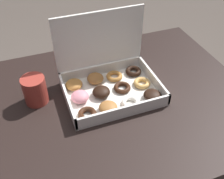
% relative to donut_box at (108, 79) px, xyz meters
% --- Properties ---
extents(dining_table, '(1.01, 0.75, 0.77)m').
position_rel_donut_box_xyz_m(dining_table, '(-0.02, -0.06, -0.17)').
color(dining_table, black).
rests_on(dining_table, ground_plane).
extents(donut_box, '(0.33, 0.25, 0.26)m').
position_rel_donut_box_xyz_m(donut_box, '(0.00, 0.00, 0.00)').
color(donut_box, silver).
rests_on(donut_box, dining_table).
extents(coffee_mug, '(0.08, 0.08, 0.10)m').
position_rel_donut_box_xyz_m(coffee_mug, '(-0.25, 0.03, 0.00)').
color(coffee_mug, '#A3382D').
rests_on(coffee_mug, dining_table).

